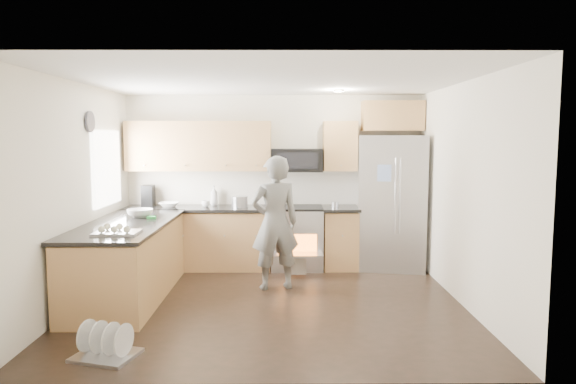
{
  "coord_description": "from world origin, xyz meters",
  "views": [
    {
      "loc": [
        0.18,
        -5.9,
        1.95
      ],
      "look_at": [
        0.21,
        0.5,
        1.28
      ],
      "focal_mm": 32.0,
      "sensor_mm": 36.0,
      "label": 1
    }
  ],
  "objects_px": {
    "stove_range": "(297,223)",
    "dish_rack": "(106,348)",
    "person": "(275,223)",
    "refrigerator": "(392,202)"
  },
  "relations": [
    {
      "from": "person",
      "to": "refrigerator",
      "type": "bearing_deg",
      "value": -163.81
    },
    {
      "from": "stove_range",
      "to": "dish_rack",
      "type": "height_order",
      "value": "stove_range"
    },
    {
      "from": "refrigerator",
      "to": "dish_rack",
      "type": "height_order",
      "value": "refrigerator"
    },
    {
      "from": "stove_range",
      "to": "refrigerator",
      "type": "relative_size",
      "value": 0.9
    },
    {
      "from": "refrigerator",
      "to": "dish_rack",
      "type": "bearing_deg",
      "value": -125.1
    },
    {
      "from": "stove_range",
      "to": "dish_rack",
      "type": "xyz_separation_m",
      "value": [
        -1.78,
        -3.18,
        -0.59
      ]
    },
    {
      "from": "dish_rack",
      "to": "person",
      "type": "bearing_deg",
      "value": 55.07
    },
    {
      "from": "stove_range",
      "to": "refrigerator",
      "type": "distance_m",
      "value": 1.46
    },
    {
      "from": "stove_range",
      "to": "person",
      "type": "xyz_separation_m",
      "value": [
        -0.31,
        -1.07,
        0.19
      ]
    },
    {
      "from": "refrigerator",
      "to": "person",
      "type": "distance_m",
      "value": 2.04
    }
  ]
}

